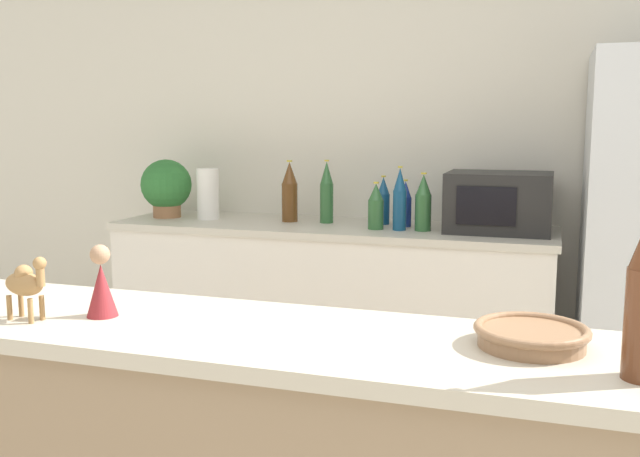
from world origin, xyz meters
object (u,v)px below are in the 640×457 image
object	(u,v)px
microwave	(499,202)
wise_man_figurine_blue	(101,286)
paper_towel_roll	(208,194)
potted_plant	(166,187)
back_bottle_3	(383,201)
back_bottle_1	(405,204)
back_bottle_5	(376,207)
back_bottle_2	(290,192)
fruit_bowl	(531,335)
back_bottle_4	(424,203)
back_bottle_0	(327,193)
back_bottle_6	(400,200)
camel_figurine	(26,283)

from	to	relation	value
microwave	wise_man_figurine_blue	world-z (taller)	microwave
microwave	paper_towel_roll	bearing A→B (deg)	-178.99
potted_plant	back_bottle_3	world-z (taller)	potted_plant
potted_plant	back_bottle_1	xyz separation A→B (m)	(1.30, 0.06, -0.06)
back_bottle_5	wise_man_figurine_blue	size ratio (longest dim) A/B	1.36
back_bottle_2	microwave	bearing A→B (deg)	-0.97
back_bottle_3	back_bottle_5	distance (m)	0.18
back_bottle_1	back_bottle_5	distance (m)	0.18
fruit_bowl	back_bottle_4	bearing A→B (deg)	106.13
back_bottle_5	fruit_bowl	distance (m)	2.04
back_bottle_0	back_bottle_5	bearing A→B (deg)	-24.88
back_bottle_0	back_bottle_5	distance (m)	0.33
back_bottle_6	fruit_bowl	world-z (taller)	back_bottle_6
back_bottle_4	back_bottle_0	bearing A→B (deg)	167.33
back_bottle_1	fruit_bowl	bearing A→B (deg)	-71.82
wise_man_figurine_blue	back_bottle_3	bearing A→B (deg)	85.56
back_bottle_4	paper_towel_roll	bearing A→B (deg)	177.13
back_bottle_0	back_bottle_1	size ratio (longest dim) A/B	1.38
back_bottle_6	back_bottle_0	bearing A→B (deg)	161.81
microwave	back_bottle_2	distance (m)	1.06
back_bottle_0	fruit_bowl	distance (m)	2.29
back_bottle_0	fruit_bowl	world-z (taller)	back_bottle_0
potted_plant	wise_man_figurine_blue	world-z (taller)	potted_plant
back_bottle_0	back_bottle_2	size ratio (longest dim) A/B	1.01
potted_plant	paper_towel_roll	distance (m)	0.25
back_bottle_6	back_bottle_5	bearing A→B (deg)	-179.28
back_bottle_1	back_bottle_5	bearing A→B (deg)	-131.66
back_bottle_5	back_bottle_6	world-z (taller)	back_bottle_6
paper_towel_roll	back_bottle_2	bearing A→B (deg)	5.69
back_bottle_5	wise_man_figurine_blue	bearing A→B (deg)	-94.99
back_bottle_6	fruit_bowl	distance (m)	2.00
back_bottle_5	paper_towel_roll	bearing A→B (deg)	175.33
back_bottle_2	camel_figurine	size ratio (longest dim) A/B	2.12
paper_towel_roll	microwave	world-z (taller)	microwave
back_bottle_4	wise_man_figurine_blue	size ratio (longest dim) A/B	1.65
potted_plant	back_bottle_2	distance (m)	0.70
back_bottle_0	back_bottle_5	world-z (taller)	back_bottle_0
back_bottle_6	camel_figurine	bearing A→B (deg)	-101.84
fruit_bowl	camel_figurine	distance (m)	1.10
paper_towel_roll	fruit_bowl	size ratio (longest dim) A/B	1.18
back_bottle_0	back_bottle_3	bearing A→B (deg)	8.35
back_bottle_5	camel_figurine	bearing A→B (deg)	-98.70
back_bottle_3	back_bottle_4	xyz separation A→B (m)	(0.23, -0.16, 0.01)
microwave	back_bottle_1	distance (m)	0.45
back_bottle_4	back_bottle_5	world-z (taller)	back_bottle_4
fruit_bowl	back_bottle_3	bearing A→B (deg)	110.84
microwave	back_bottle_2	bearing A→B (deg)	179.03
microwave	back_bottle_4	size ratio (longest dim) A/B	1.73
potted_plant	back_bottle_3	bearing A→B (deg)	4.98
back_bottle_3	fruit_bowl	world-z (taller)	back_bottle_3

